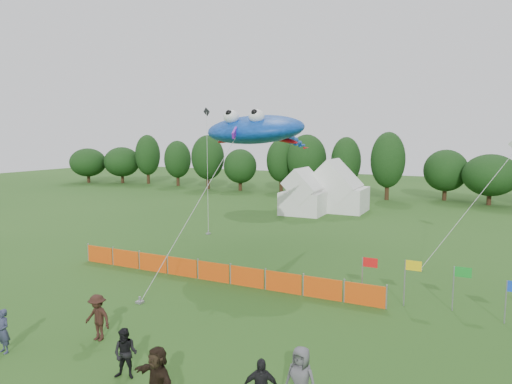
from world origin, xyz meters
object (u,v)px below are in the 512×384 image
at_px(barrier_fence, 213,272).
at_px(tent_left, 304,196).
at_px(spectator_c, 98,317).
at_px(spectator_e, 301,380).
at_px(spectator_b, 126,354).
at_px(spectator_a, 3,331).
at_px(spectator_f, 158,380).
at_px(tent_right, 338,191).
at_px(stingray_kite, 259,130).

bearing_deg(barrier_fence, tent_left, 97.52).
xyz_separation_m(barrier_fence, spectator_c, (-0.23, -7.93, 0.38)).
xyz_separation_m(barrier_fence, spectator_e, (8.22, -8.88, 0.46)).
bearing_deg(barrier_fence, spectator_b, -74.82).
relative_size(spectator_a, spectator_e, 0.83).
bearing_deg(spectator_f, barrier_fence, 135.34).
height_order(tent_left, tent_right, tent_right).
bearing_deg(barrier_fence, stingray_kite, 90.40).
height_order(spectator_a, spectator_b, spectator_b).
bearing_deg(tent_right, barrier_fence, -89.03).
height_order(barrier_fence, spectator_c, spectator_c).
height_order(spectator_e, stingray_kite, stingray_kite).
bearing_deg(tent_left, spectator_b, -80.10).
relative_size(tent_left, spectator_b, 2.51).
relative_size(tent_left, spectator_a, 2.59).
distance_m(spectator_e, spectator_f, 3.96).
xyz_separation_m(spectator_c, spectator_f, (4.88, -2.65, 0.07)).
bearing_deg(spectator_a, tent_left, 99.24).
xyz_separation_m(tent_right, spectator_c, (0.20, -33.12, -1.13)).
xyz_separation_m(spectator_e, spectator_f, (-3.57, -1.70, -0.01)).
relative_size(tent_left, tent_right, 0.72).
distance_m(tent_right, spectator_b, 34.92).
distance_m(spectator_f, stingray_kite, 18.27).
relative_size(tent_right, spectator_f, 2.98).
bearing_deg(spectator_f, spectator_e, 47.06).
bearing_deg(spectator_a, barrier_fence, 84.74).
height_order(tent_left, barrier_fence, tent_left).
distance_m(barrier_fence, spectator_a, 10.44).
distance_m(tent_left, spectator_c, 29.93).
distance_m(tent_left, tent_right, 4.14).
relative_size(spectator_a, spectator_f, 0.83).
bearing_deg(spectator_c, stingray_kite, 90.08).
distance_m(spectator_a, spectator_b, 5.11).
xyz_separation_m(spectator_b, spectator_c, (-2.83, 1.65, 0.07)).
distance_m(spectator_b, spectator_f, 2.28).
relative_size(barrier_fence, spectator_b, 11.00).
relative_size(tent_left, barrier_fence, 0.23).
relative_size(spectator_e, stingray_kite, 0.10).
relative_size(tent_right, stingray_kite, 0.31).
xyz_separation_m(tent_right, spectator_a, (-2.06, -35.33, -1.23)).
relative_size(barrier_fence, spectator_f, 9.42).
bearing_deg(stingray_kite, barrier_fence, -89.60).
bearing_deg(barrier_fence, spectator_c, -91.67).
height_order(spectator_c, spectator_f, spectator_f).
distance_m(spectator_e, stingray_kite, 18.11).
xyz_separation_m(tent_right, spectator_e, (8.65, -34.07, -1.06)).
bearing_deg(stingray_kite, spectator_f, -73.86).
distance_m(spectator_b, stingray_kite, 17.01).
xyz_separation_m(spectator_a, stingray_kite, (2.45, 15.74, 7.23)).
bearing_deg(spectator_b, spectator_a, 168.02).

